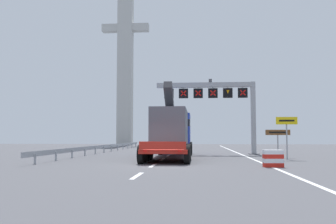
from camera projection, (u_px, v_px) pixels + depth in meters
The scene contains 10 objects.
ground at pixel (157, 165), 20.64m from camera, with size 112.00×112.00×0.00m, color #4C4C51.
lane_markings at pixel (173, 153), 35.66m from camera, with size 0.20×44.77×0.01m.
edge_line_right at pixel (242, 155), 32.07m from camera, with size 0.20×63.00×0.01m, color silver.
overhead_lane_gantry at pixel (219, 97), 33.34m from camera, with size 9.30×0.90×6.90m.
heavy_haul_truck_red at pixel (173, 132), 28.51m from camera, with size 3.03×14.06×5.30m.
exit_sign_yellow at pixel (287, 127), 25.35m from camera, with size 1.47×0.15×2.97m.
tourist_info_sign_brown at pixel (278, 136), 27.34m from camera, with size 1.83×0.15×2.11m.
crash_barrier_striped at pixel (273, 159), 18.96m from camera, with size 1.03×0.57×0.90m.
guardrail_left at pixel (107, 147), 37.65m from camera, with size 0.13×36.98×0.76m.
bridge_pylon_distant at pixel (125, 48), 69.44m from camera, with size 9.00×2.00×36.23m.
Camera 1 is at (2.33, -20.68, 1.60)m, focal length 38.72 mm.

